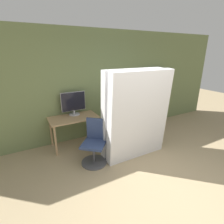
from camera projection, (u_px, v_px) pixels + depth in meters
name	position (u px, v px, depth m)	size (l,w,h in m)	color
ground_plane	(183.00, 200.00, 2.69)	(16.00, 16.00, 0.00)	#9E8966
wall_back	(103.00, 85.00, 4.56)	(8.00, 0.06, 2.70)	#6B7A4C
desk	(74.00, 121.00, 4.09)	(1.12, 0.63, 0.73)	tan
monitor	(73.00, 103.00, 4.13)	(0.58, 0.26, 0.56)	#B7B7BC
office_chair	(94.00, 146.00, 3.53)	(0.62, 0.62, 0.91)	#4C4C51
bookshelf	(151.00, 99.00, 5.33)	(0.86, 0.30, 1.69)	beige
mattress_near	(139.00, 117.00, 3.52)	(1.37, 0.31, 1.86)	silver
mattress_far	(132.00, 113.00, 3.75)	(1.37, 0.28, 1.86)	silver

